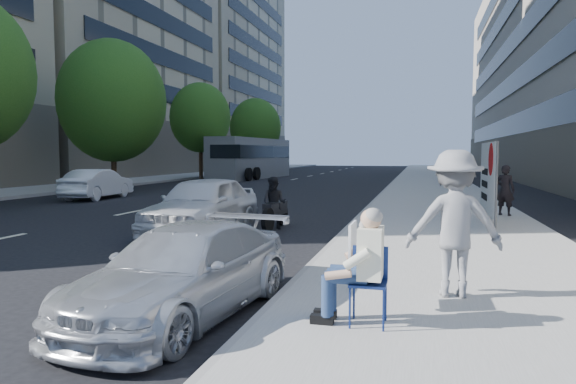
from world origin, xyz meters
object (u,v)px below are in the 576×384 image
(motorcycle, at_px, (275,206))
(bus, at_px, (252,159))
(protest_banner, at_px, (488,178))
(white_sedan_near, at_px, (203,205))
(seated_protester, at_px, (359,259))
(pedestrian_woman, at_px, (505,190))
(parked_sedan, at_px, (184,271))
(jogger, at_px, (454,223))
(white_sedan_mid, at_px, (98,184))

(motorcycle, bearing_deg, bus, 115.67)
(protest_banner, distance_m, white_sedan_near, 7.67)
(seated_protester, height_order, bus, bus)
(pedestrian_woman, height_order, white_sedan_near, pedestrian_woman)
(seated_protester, distance_m, motorcycle, 8.30)
(parked_sedan, bearing_deg, motorcycle, 104.43)
(protest_banner, relative_size, parked_sedan, 0.78)
(white_sedan_near, bearing_deg, protest_banner, 22.21)
(jogger, relative_size, pedestrian_woman, 1.25)
(white_sedan_mid, bearing_deg, seated_protester, 128.41)
(seated_protester, distance_m, parked_sedan, 2.24)
(seated_protester, xyz_separation_m, parked_sedan, (-2.21, 0.18, -0.31))
(white_sedan_mid, relative_size, bus, 0.33)
(pedestrian_woman, relative_size, parked_sedan, 0.40)
(jogger, relative_size, white_sedan_near, 0.44)
(parked_sedan, bearing_deg, white_sedan_near, 119.05)
(seated_protester, xyz_separation_m, motorcycle, (-3.17, 7.66, -0.24))
(seated_protester, height_order, white_sedan_mid, seated_protester)
(seated_protester, distance_m, jogger, 1.83)
(white_sedan_near, distance_m, motorcycle, 2.01)
(seated_protester, relative_size, white_sedan_mid, 0.32)
(seated_protester, bearing_deg, parked_sedan, 175.26)
(seated_protester, bearing_deg, protest_banner, 75.16)
(parked_sedan, height_order, bus, bus)
(bus, bearing_deg, motorcycle, -65.72)
(protest_banner, relative_size, bus, 0.25)
(protest_banner, bearing_deg, parked_sedan, -117.39)
(pedestrian_woman, relative_size, protest_banner, 0.51)
(seated_protester, bearing_deg, bus, 110.33)
(jogger, xyz_separation_m, parked_sedan, (-3.31, -1.27, -0.56))
(jogger, relative_size, motorcycle, 0.95)
(parked_sedan, height_order, motorcycle, motorcycle)
(parked_sedan, bearing_deg, protest_banner, 69.74)
(seated_protester, xyz_separation_m, pedestrian_woman, (3.18, 11.22, 0.06))
(motorcycle, height_order, bus, bus)
(parked_sedan, height_order, white_sedan_near, white_sedan_near)
(white_sedan_mid, height_order, motorcycle, motorcycle)
(protest_banner, bearing_deg, bus, 120.73)
(white_sedan_mid, bearing_deg, motorcycle, 141.62)
(parked_sedan, bearing_deg, seated_protester, 2.40)
(motorcycle, bearing_deg, seated_protester, -61.56)
(motorcycle, bearing_deg, white_sedan_mid, 151.84)
(pedestrian_woman, distance_m, motorcycle, 7.28)
(parked_sedan, distance_m, bus, 36.49)
(pedestrian_woman, xyz_separation_m, motorcycle, (-6.35, -3.55, -0.29))
(seated_protester, relative_size, white_sedan_near, 0.30)
(pedestrian_woman, bearing_deg, seated_protester, 103.38)
(white_sedan_near, relative_size, motorcycle, 2.14)
(seated_protester, distance_m, white_sedan_mid, 19.98)
(protest_banner, distance_m, bus, 30.14)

